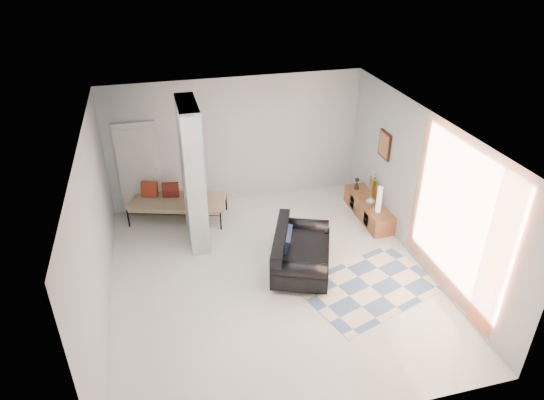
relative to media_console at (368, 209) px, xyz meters
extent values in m
plane|color=silver|center=(-2.52, -1.48, -0.21)|extent=(6.00, 6.00, 0.00)
plane|color=white|center=(-2.52, -1.48, 2.59)|extent=(6.00, 6.00, 0.00)
plane|color=#B7B9BC|center=(-2.52, 1.52, 1.19)|extent=(6.00, 0.00, 6.00)
plane|color=#B7B9BC|center=(-2.52, -4.48, 1.19)|extent=(6.00, 0.00, 6.00)
plane|color=#B7B9BC|center=(-5.27, -1.48, 1.19)|extent=(0.00, 6.00, 6.00)
plane|color=#B7B9BC|center=(0.23, -1.48, 1.19)|extent=(0.00, 6.00, 6.00)
cube|color=#B4B9BB|center=(-3.62, 0.12, 1.19)|extent=(0.35, 1.20, 2.80)
cube|color=silver|center=(-4.62, 1.48, 0.81)|extent=(0.85, 0.06, 2.04)
plane|color=#FD7742|center=(0.15, -2.63, 1.24)|extent=(0.00, 2.55, 2.55)
cube|color=black|center=(0.20, 0.00, 1.44)|extent=(0.04, 0.45, 0.55)
cube|color=brown|center=(0.00, 0.00, -0.01)|extent=(0.45, 1.63, 0.40)
cube|color=black|center=(-0.22, -0.37, -0.01)|extent=(0.02, 0.22, 0.28)
cube|color=black|center=(-0.22, 0.36, -0.01)|extent=(0.02, 0.22, 0.28)
cube|color=gold|center=(0.18, 0.22, 0.39)|extent=(0.09, 0.32, 0.40)
cube|color=silver|center=(-0.10, -0.37, 0.25)|extent=(0.04, 0.10, 0.12)
cylinder|color=silver|center=(-2.53, -1.86, -0.16)|extent=(0.05, 0.05, 0.10)
cylinder|color=silver|center=(-2.03, -0.58, -0.16)|extent=(0.05, 0.05, 0.10)
cylinder|color=silver|center=(-1.81, -2.14, -0.16)|extent=(0.05, 0.05, 0.10)
cylinder|color=silver|center=(-1.31, -0.86, -0.16)|extent=(0.05, 0.05, 0.10)
cube|color=black|center=(-1.92, -1.36, 0.04)|extent=(1.49, 1.85, 0.30)
cube|color=black|center=(-2.28, -1.22, 0.37)|extent=(0.77, 1.58, 0.36)
cylinder|color=black|center=(-2.17, -2.00, 0.27)|extent=(0.96, 0.59, 0.28)
cylinder|color=black|center=(-1.67, -0.72, 0.27)|extent=(0.96, 0.59, 0.28)
cube|color=black|center=(-2.17, -1.26, 0.39)|extent=(0.35, 0.60, 0.31)
cylinder|color=black|center=(-4.96, 0.88, -0.01)|extent=(0.04, 0.04, 0.40)
cylinder|color=black|center=(-3.13, 0.30, -0.01)|extent=(0.04, 0.04, 0.40)
cylinder|color=black|center=(-4.71, 1.64, -0.01)|extent=(0.04, 0.04, 0.40)
cylinder|color=black|center=(-2.89, 1.06, -0.01)|extent=(0.04, 0.04, 0.40)
cube|color=#C4AE8F|center=(-3.92, 0.97, 0.17)|extent=(2.10, 1.37, 0.12)
cube|color=#9D331C|center=(-4.46, 1.30, 0.39)|extent=(0.37, 0.26, 0.33)
cube|color=maroon|center=(-4.04, 1.16, 0.39)|extent=(0.37, 0.26, 0.33)
cube|color=#9D331C|center=(-3.61, 1.03, 0.39)|extent=(0.37, 0.26, 0.33)
cube|color=beige|center=(-0.92, -2.16, -0.20)|extent=(2.63, 2.15, 0.01)
cylinder|color=white|center=(-0.02, -0.45, 0.48)|extent=(0.10, 0.10, 0.56)
imported|color=silver|center=(-0.05, -0.13, 0.29)|extent=(0.20, 0.20, 0.19)
camera|label=1|loc=(-4.21, -8.09, 5.22)|focal=32.00mm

